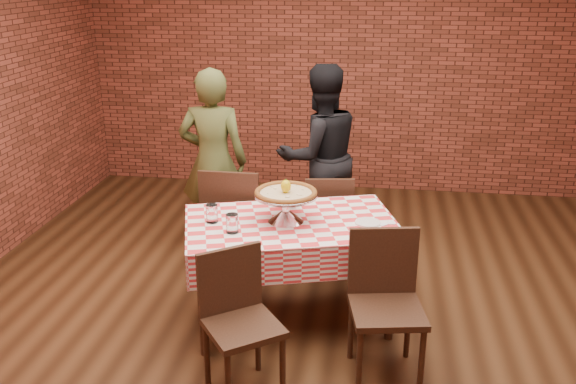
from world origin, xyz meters
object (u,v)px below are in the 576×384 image
Objects in this scene: pizza at (286,193)px; water_glass_right at (212,214)px; pizza_stand at (286,208)px; chair_near_left at (243,329)px; chair_far_right at (327,222)px; water_glass_left at (232,223)px; diner_black at (320,156)px; condiment_caddy at (289,197)px; chair_far_left at (236,220)px; table at (291,272)px; chair_near_right at (387,310)px; diner_olive at (213,162)px.

pizza is 0.52m from water_glass_right.
chair_near_left is at bearing -98.02° from pizza_stand.
pizza reaches higher than chair_far_right.
diner_black is at bearing 75.74° from water_glass_left.
chair_far_left reaches higher than condiment_caddy.
table is 1.63× the size of chair_far_right.
table is 0.84m from chair_far_left.
chair_near_left is at bearing 56.93° from diner_black.
chair_near_right is at bearing -15.81° from chair_near_left.
chair_far_left is 0.74m from chair_far_right.
water_glass_right is at bearing 79.85° from chair_near_left.
chair_near_right is at bearing -17.65° from water_glass_left.
chair_near_left reaches higher than chair_far_right.
condiment_caddy is 0.16× the size of chair_near_left.
water_glass_right is 0.08× the size of diner_olive.
pizza_stand is 0.89m from chair_far_left.
pizza is 0.42m from water_glass_left.
water_glass_left reaches higher than table.
pizza is 0.46× the size of chair_near_right.
chair_near_right is (0.69, -0.56, -0.40)m from pizza_stand.
table is 11.12× the size of water_glass_right.
water_glass_left is (-0.32, -0.24, -0.14)m from pizza.
diner_olive is at bearing 109.57° from water_glass_left.
pizza_stand is 0.10m from pizza.
chair_near_left is (-0.12, -0.86, -0.52)m from pizza.
chair_far_left is (-0.48, 0.37, -0.36)m from condiment_caddy.
diner_black is (0.59, 1.48, -0.01)m from water_glass_right.
diner_black reaches higher than diner_olive.
water_glass_right reaches higher than chair_far_right.
chair_near_left is 2.29m from diner_black.
diner_olive reaches higher than water_glass_left.
water_glass_right is 0.59m from condiment_caddy.
pizza_stand is 0.27× the size of diner_black.
diner_olive is (-0.30, 1.20, -0.02)m from water_glass_right.
diner_black is (0.10, 1.39, -0.15)m from pizza.
diner_black is (0.10, 1.39, -0.05)m from pizza_stand.
table is 1.54× the size of chair_near_right.
water_glass_right is 1.59m from diner_black.
diner_black is (0.12, 1.12, -0.02)m from condiment_caddy.
condiment_caddy is at bearing 48.97° from chair_near_left.
pizza is (-0.04, 0.00, 0.58)m from table.
chair_far_left reaches higher than water_glass_left.
chair_far_left is (-0.38, 1.49, 0.04)m from chair_near_left.
table is 0.87m from chair_near_left.
chair_near_left is at bearing -106.96° from condiment_caddy.
water_glass_left is (-0.32, -0.24, -0.03)m from pizza_stand.
diner_olive reaches higher than water_glass_right.
pizza_stand is 0.96m from chair_near_left.
chair_far_right is 0.53× the size of diner_black.
chair_far_left is (-0.18, 0.88, -0.35)m from water_glass_left.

